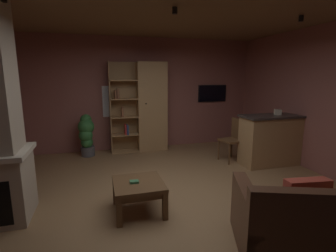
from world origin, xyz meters
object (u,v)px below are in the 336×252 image
leather_couch (319,226)px  kitchen_bar_counter (275,139)px  bookshelf_cabinet (148,107)px  dining_chair (234,137)px  tissue_box (278,112)px  potted_floor_plant (86,134)px  wall_mounted_tv (212,93)px  coffee_table (139,188)px  table_book_0 (134,182)px

leather_couch → kitchen_bar_counter: bearing=60.6°
bookshelf_cabinet → dining_chair: bearing=-39.3°
bookshelf_cabinet → tissue_box: bearing=-35.8°
bookshelf_cabinet → potted_floor_plant: 1.57m
bookshelf_cabinet → wall_mounted_tv: size_ratio=2.73×
dining_chair → wall_mounted_tv: 1.76m
coffee_table → bookshelf_cabinet: bearing=76.2°
kitchen_bar_counter → dining_chair: kitchen_bar_counter is taller
kitchen_bar_counter → potted_floor_plant: bearing=157.1°
tissue_box → dining_chair: 1.01m
potted_floor_plant → wall_mounted_tv: size_ratio=1.23×
table_book_0 → wall_mounted_tv: wall_mounted_tv is taller
kitchen_bar_counter → tissue_box: size_ratio=12.48×
coffee_table → dining_chair: dining_chair is taller
bookshelf_cabinet → kitchen_bar_counter: size_ratio=1.44×
bookshelf_cabinet → table_book_0: 3.08m
leather_couch → table_book_0: 2.17m
table_book_0 → dining_chair: dining_chair is taller
coffee_table → potted_floor_plant: 2.88m
kitchen_bar_counter → leather_couch: bearing=-119.4°
leather_couch → table_book_0: bearing=142.5°
kitchen_bar_counter → table_book_0: (-3.12, -1.18, -0.08)m
bookshelf_cabinet → coffee_table: size_ratio=3.18×
bookshelf_cabinet → dining_chair: size_ratio=2.34×
coffee_table → wall_mounted_tv: 4.14m
leather_couch → potted_floor_plant: potted_floor_plant is taller
bookshelf_cabinet → coffee_table: bearing=-103.8°
table_book_0 → bookshelf_cabinet: bearing=75.2°
dining_chair → potted_floor_plant: size_ratio=0.95×
coffee_table → table_book_0: 0.11m
table_book_0 → dining_chair: 2.88m
table_book_0 → kitchen_bar_counter: bearing=20.7°
bookshelf_cabinet → leather_couch: 4.41m
coffee_table → table_book_0: size_ratio=5.90×
tissue_box → table_book_0: 3.43m
tissue_box → table_book_0: (-3.15, -1.21, -0.65)m
leather_couch → potted_floor_plant: size_ratio=1.88×
bookshelf_cabinet → potted_floor_plant: bearing=-174.9°
potted_floor_plant → kitchen_bar_counter: bearing=-22.9°
leather_couch → coffee_table: size_ratio=2.69×
table_book_0 → wall_mounted_tv: 4.16m
dining_chair → wall_mounted_tv: (0.18, 1.54, 0.83)m
kitchen_bar_counter → dining_chair: (-0.73, 0.41, 0.01)m
coffee_table → wall_mounted_tv: size_ratio=0.86×
bookshelf_cabinet → leather_couch: size_ratio=1.18×
wall_mounted_tv → leather_couch: bearing=-100.9°
bookshelf_cabinet → potted_floor_plant: size_ratio=2.22×
tissue_box → dining_chair: tissue_box is taller
dining_chair → bookshelf_cabinet: bearing=140.7°
coffee_table → table_book_0: (-0.06, -0.01, 0.10)m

